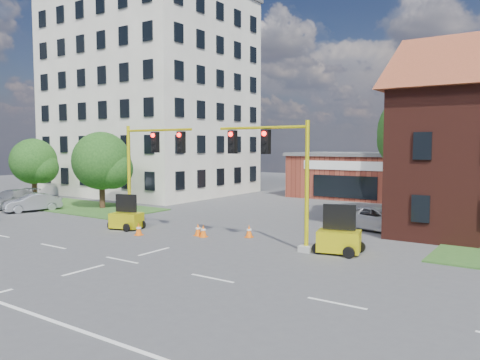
{
  "coord_description": "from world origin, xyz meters",
  "views": [
    {
      "loc": [
        15.62,
        -13.81,
        5.06
      ],
      "look_at": [
        -0.49,
        10.0,
        2.89
      ],
      "focal_mm": 35.0,
      "sensor_mm": 36.0,
      "label": 1
    }
  ],
  "objects_px": {
    "signal_mast_west": "(148,164)",
    "pickup_white": "(379,219)",
    "trailer_east": "(339,239)",
    "signal_mast_east": "(276,168)",
    "trailer_west": "(126,219)"
  },
  "relations": [
    {
      "from": "signal_mast_west",
      "to": "pickup_white",
      "type": "distance_m",
      "value": 14.03
    },
    {
      "from": "signal_mast_east",
      "to": "trailer_east",
      "type": "relative_size",
      "value": 2.83
    },
    {
      "from": "signal_mast_east",
      "to": "trailer_east",
      "type": "distance_m",
      "value": 4.48
    },
    {
      "from": "signal_mast_east",
      "to": "pickup_white",
      "type": "distance_m",
      "value": 8.51
    },
    {
      "from": "signal_mast_east",
      "to": "trailer_east",
      "type": "bearing_deg",
      "value": 10.35
    },
    {
      "from": "signal_mast_west",
      "to": "signal_mast_east",
      "type": "xyz_separation_m",
      "value": [
        8.71,
        0.0,
        0.0
      ]
    },
    {
      "from": "trailer_east",
      "to": "pickup_white",
      "type": "bearing_deg",
      "value": 78.31
    },
    {
      "from": "trailer_west",
      "to": "pickup_white",
      "type": "bearing_deg",
      "value": 15.96
    },
    {
      "from": "trailer_west",
      "to": "trailer_east",
      "type": "xyz_separation_m",
      "value": [
        13.01,
        1.17,
        0.06
      ]
    },
    {
      "from": "signal_mast_west",
      "to": "trailer_east",
      "type": "bearing_deg",
      "value": 2.71
    },
    {
      "from": "signal_mast_east",
      "to": "pickup_white",
      "type": "xyz_separation_m",
      "value": [
        2.78,
        7.37,
        -3.22
      ]
    },
    {
      "from": "pickup_white",
      "to": "signal_mast_east",
      "type": "bearing_deg",
      "value": 170.81
    },
    {
      "from": "signal_mast_west",
      "to": "pickup_white",
      "type": "bearing_deg",
      "value": 32.69
    },
    {
      "from": "signal_mast_east",
      "to": "pickup_white",
      "type": "relative_size",
      "value": 1.24
    },
    {
      "from": "signal_mast_east",
      "to": "trailer_west",
      "type": "xyz_separation_m",
      "value": [
        -9.96,
        -0.62,
        -3.29
      ]
    }
  ]
}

